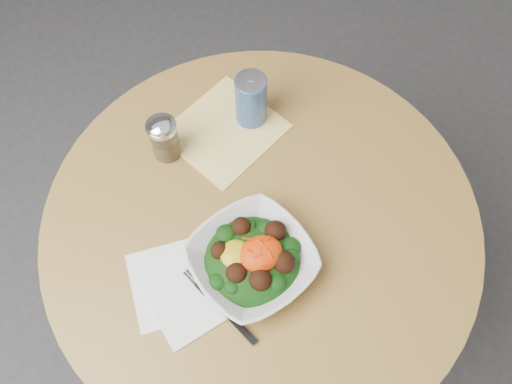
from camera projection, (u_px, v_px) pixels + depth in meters
ground at (259, 317)px, 1.83m from camera, size 6.00×6.00×0.00m
table at (261, 256)px, 1.34m from camera, size 0.90×0.90×0.75m
cloth_napkin at (225, 131)px, 1.26m from camera, size 0.28×0.27×0.00m
paper_napkins at (183, 288)px, 1.10m from camera, size 0.21×0.22×0.00m
salad_bowl at (252, 260)px, 1.09m from camera, size 0.27×0.27×0.09m
fork at (218, 302)px, 1.08m from camera, size 0.07×0.19×0.00m
spice_shaker at (164, 138)px, 1.19m from camera, size 0.06×0.06×0.11m
beverage_can at (251, 100)px, 1.22m from camera, size 0.07×0.07×0.13m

